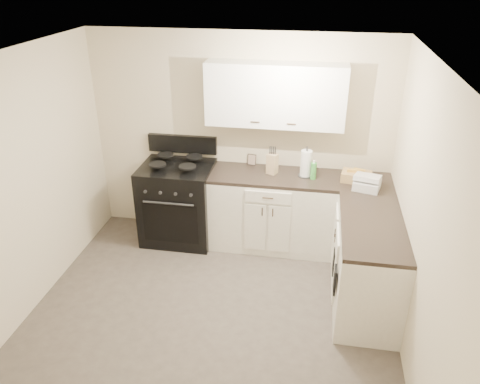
% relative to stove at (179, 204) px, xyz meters
% --- Properties ---
extents(floor, '(3.60, 3.60, 0.00)m').
position_rel_stove_xyz_m(floor, '(0.71, -1.48, -0.46)').
color(floor, '#473F38').
rests_on(floor, ground).
extents(ceiling, '(3.60, 3.60, 0.00)m').
position_rel_stove_xyz_m(ceiling, '(0.71, -1.48, 2.04)').
color(ceiling, white).
rests_on(ceiling, wall_back).
extents(wall_back, '(3.60, 0.00, 3.60)m').
position_rel_stove_xyz_m(wall_back, '(0.71, 0.32, 0.79)').
color(wall_back, beige).
rests_on(wall_back, ground).
extents(wall_right, '(0.00, 3.60, 3.60)m').
position_rel_stove_xyz_m(wall_right, '(2.51, -1.48, 0.79)').
color(wall_right, beige).
rests_on(wall_right, ground).
extents(wall_left, '(0.00, 3.60, 3.60)m').
position_rel_stove_xyz_m(wall_left, '(-1.09, -1.48, 0.79)').
color(wall_left, beige).
rests_on(wall_left, ground).
extents(wall_front, '(3.60, 0.00, 3.60)m').
position_rel_stove_xyz_m(wall_front, '(0.71, -3.28, 0.79)').
color(wall_front, beige).
rests_on(wall_front, ground).
extents(base_cabinets_back, '(1.55, 0.60, 0.90)m').
position_rel_stove_xyz_m(base_cabinets_back, '(1.14, 0.02, -0.01)').
color(base_cabinets_back, white).
rests_on(base_cabinets_back, floor).
extents(base_cabinets_right, '(0.60, 1.90, 0.90)m').
position_rel_stove_xyz_m(base_cabinets_right, '(2.21, -0.63, -0.01)').
color(base_cabinets_right, white).
rests_on(base_cabinets_right, floor).
extents(countertop_back, '(1.55, 0.60, 0.04)m').
position_rel_stove_xyz_m(countertop_back, '(1.14, 0.02, 0.46)').
color(countertop_back, black).
rests_on(countertop_back, base_cabinets_back).
extents(countertop_right, '(0.60, 1.90, 0.04)m').
position_rel_stove_xyz_m(countertop_right, '(2.21, -0.63, 0.46)').
color(countertop_right, black).
rests_on(countertop_right, base_cabinets_right).
extents(upper_cabinets, '(1.55, 0.30, 0.70)m').
position_rel_stove_xyz_m(upper_cabinets, '(1.14, 0.18, 1.38)').
color(upper_cabinets, white).
rests_on(upper_cabinets, wall_back).
extents(stove, '(0.86, 0.73, 1.04)m').
position_rel_stove_xyz_m(stove, '(0.00, 0.00, 0.00)').
color(stove, black).
rests_on(stove, floor).
extents(knife_block, '(0.14, 0.14, 0.24)m').
position_rel_stove_xyz_m(knife_block, '(1.14, 0.07, 0.60)').
color(knife_block, tan).
rests_on(knife_block, countertop_back).
extents(paper_towel, '(0.13, 0.13, 0.31)m').
position_rel_stove_xyz_m(paper_towel, '(1.52, 0.06, 0.64)').
color(paper_towel, white).
rests_on(paper_towel, countertop_back).
extents(soap_bottle, '(0.07, 0.07, 0.20)m').
position_rel_stove_xyz_m(soap_bottle, '(1.61, -0.00, 0.58)').
color(soap_bottle, green).
rests_on(soap_bottle, countertop_back).
extents(picture_frame, '(0.11, 0.05, 0.13)m').
position_rel_stove_xyz_m(picture_frame, '(0.86, 0.28, 0.55)').
color(picture_frame, black).
rests_on(picture_frame, countertop_back).
extents(wicker_basket, '(0.35, 0.26, 0.11)m').
position_rel_stove_xyz_m(wicker_basket, '(2.09, 0.02, 0.53)').
color(wicker_basket, tan).
rests_on(wicker_basket, countertop_right).
extents(countertop_grill, '(0.33, 0.31, 0.10)m').
position_rel_stove_xyz_m(countertop_grill, '(2.20, -0.16, 0.53)').
color(countertop_grill, silver).
rests_on(countertop_grill, countertop_right).
extents(oven_mitt_near, '(0.02, 0.15, 0.26)m').
position_rel_stove_xyz_m(oven_mitt_near, '(1.89, -1.29, 0.05)').
color(oven_mitt_near, black).
rests_on(oven_mitt_near, base_cabinets_right).
extents(oven_mitt_far, '(0.02, 0.15, 0.26)m').
position_rel_stove_xyz_m(oven_mitt_far, '(1.89, -0.92, -0.00)').
color(oven_mitt_far, black).
rests_on(oven_mitt_far, base_cabinets_right).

